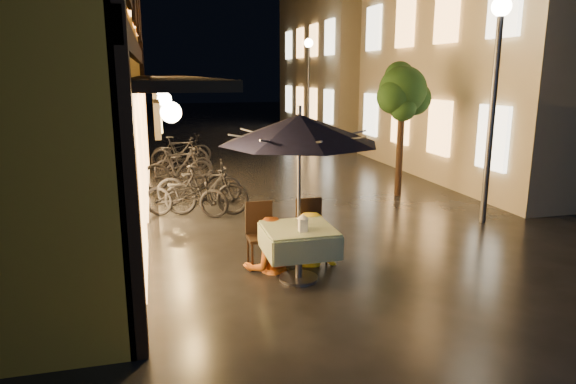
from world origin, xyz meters
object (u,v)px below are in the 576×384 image
object	(u,v)px
patio_umbrella	(299,129)
bicycle_0	(186,194)
cafe_table	(299,240)
table_lantern	(303,222)
person_yellow	(311,214)
person_orange	(268,218)
streetlamp_near	(496,71)

from	to	relation	value
patio_umbrella	bicycle_0	distance (m)	4.32
cafe_table	table_lantern	distance (m)	0.39
table_lantern	person_yellow	size ratio (longest dim) A/B	0.16
person_orange	person_yellow	bearing A→B (deg)	-179.65
table_lantern	person_orange	bearing A→B (deg)	114.70
person_orange	bicycle_0	world-z (taller)	person_orange
patio_umbrella	table_lantern	distance (m)	1.25
streetlamp_near	cafe_table	world-z (taller)	streetlamp_near
person_yellow	bicycle_0	world-z (taller)	person_yellow
patio_umbrella	bicycle_0	xyz separation A→B (m)	(-1.33, 3.75, -1.68)
streetlamp_near	table_lantern	size ratio (longest dim) A/B	16.92
person_yellow	streetlamp_near	bearing A→B (deg)	-147.46
patio_umbrella	bicycle_0	bearing A→B (deg)	109.49
streetlamp_near	bicycle_0	distance (m)	6.43
patio_umbrella	streetlamp_near	bearing A→B (deg)	23.42
table_lantern	bicycle_0	distance (m)	4.19
cafe_table	table_lantern	size ratio (longest dim) A/B	3.96
cafe_table	patio_umbrella	distance (m)	1.56
cafe_table	person_orange	size ratio (longest dim) A/B	0.62
cafe_table	table_lantern	xyz separation A→B (m)	(0.00, -0.20, 0.33)
person_orange	bicycle_0	bearing A→B (deg)	-77.90
table_lantern	cafe_table	bearing A→B (deg)	90.00
streetlamp_near	patio_umbrella	distance (m)	4.76
cafe_table	bicycle_0	xyz separation A→B (m)	(-1.33, 3.75, -0.12)
person_yellow	bicycle_0	bearing A→B (deg)	-47.82
table_lantern	person_orange	size ratio (longest dim) A/B	0.16
streetlamp_near	cafe_table	xyz separation A→B (m)	(-4.31, -1.87, -2.33)
streetlamp_near	person_orange	distance (m)	5.28
patio_umbrella	bicycle_0	world-z (taller)	patio_umbrella
bicycle_0	person_orange	bearing A→B (deg)	-139.25
patio_umbrella	person_yellow	bearing A→B (deg)	58.60
cafe_table	person_orange	xyz separation A→B (m)	(-0.33, 0.51, 0.21)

